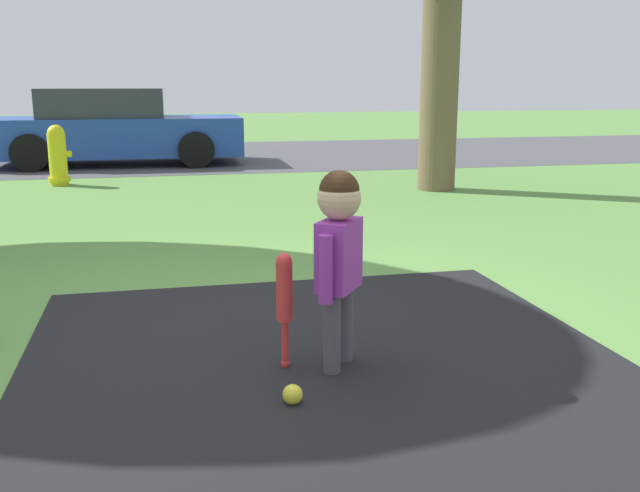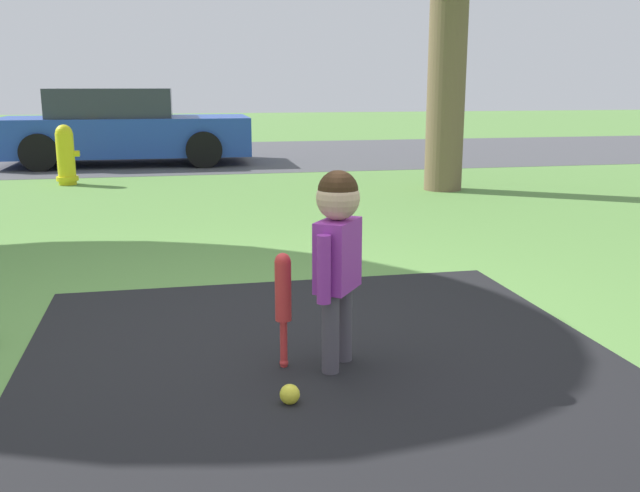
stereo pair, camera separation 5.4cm
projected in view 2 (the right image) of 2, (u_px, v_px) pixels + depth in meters
ground_plane at (243, 334)px, 3.89m from camera, size 60.00×60.00×0.00m
street_strip at (188, 156)px, 13.48m from camera, size 40.00×6.00×0.01m
child at (338, 242)px, 3.31m from camera, size 0.27×0.33×0.95m
baseball_bat at (283, 294)px, 3.36m from camera, size 0.08×0.08×0.57m
sports_ball at (290, 394)px, 3.03m from camera, size 0.09×0.09×0.09m
fire_hydrant at (66, 155)px, 9.55m from camera, size 0.33×0.29×0.80m
parked_car at (123, 129)px, 12.00m from camera, size 4.11×1.93×1.26m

